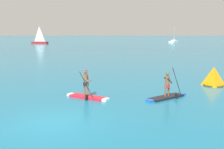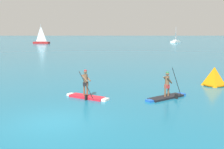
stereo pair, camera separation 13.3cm
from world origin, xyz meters
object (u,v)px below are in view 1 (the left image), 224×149
at_px(paddleboarder_far_right, 167,93).
at_px(sailboat_right_horizon, 174,41).
at_px(race_marker_buoy, 214,77).
at_px(paddleboarder_mid_center, 87,93).
at_px(sailboat_left_horizon, 40,41).

distance_m(paddleboarder_far_right, sailboat_right_horizon, 79.91).
relative_size(paddleboarder_far_right, race_marker_buoy, 1.82).
height_order(paddleboarder_mid_center, race_marker_buoy, paddleboarder_mid_center).
height_order(race_marker_buoy, sailboat_right_horizon, sailboat_right_horizon).
distance_m(race_marker_buoy, sailboat_left_horizon, 73.25).
distance_m(race_marker_buoy, sailboat_right_horizon, 75.23).
bearing_deg(paddleboarder_mid_center, paddleboarder_far_right, 29.60).
bearing_deg(paddleboarder_far_right, sailboat_left_horizon, 74.77).
height_order(paddleboarder_far_right, sailboat_right_horizon, sailboat_right_horizon).
xyz_separation_m(race_marker_buoy, sailboat_right_horizon, (15.16, 73.69, -0.01)).
xyz_separation_m(paddleboarder_far_right, sailboat_left_horizon, (-25.92, 70.47, 0.47)).
bearing_deg(sailboat_left_horizon, paddleboarder_far_right, 125.00).
xyz_separation_m(sailboat_left_horizon, sailboat_right_horizon, (45.47, 7.01, -0.15)).
relative_size(paddleboarder_mid_center, paddleboarder_far_right, 0.97).
bearing_deg(race_marker_buoy, paddleboarder_mid_center, -158.19).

